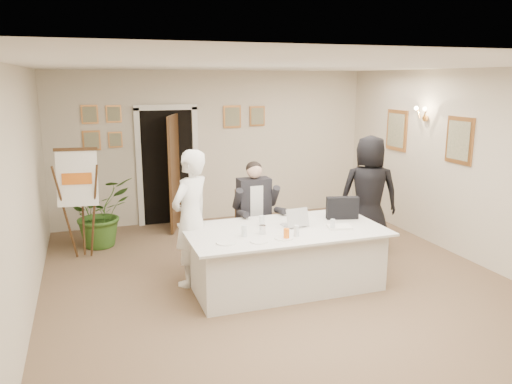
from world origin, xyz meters
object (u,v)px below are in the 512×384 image
object	(u,v)px
steel_jug	(262,230)
seated_man	(255,211)
conference_table	(284,257)
potted_palm	(99,212)
flip_chart	(81,209)
laptop_bag	(342,208)
standing_woman	(369,194)
standing_man	(191,218)
oj_glass	(286,234)
laptop	(294,215)
paper_stack	(340,227)

from	to	relation	value
steel_jug	seated_man	bearing A→B (deg)	75.69
conference_table	potted_palm	xyz separation A→B (m)	(-2.20, 2.45, 0.16)
flip_chart	potted_palm	xyz separation A→B (m)	(0.27, 0.52, -0.21)
laptop_bag	standing_woman	bearing A→B (deg)	53.27
flip_chart	steel_jug	world-z (taller)	flip_chart
conference_table	standing_man	size ratio (longest dim) A/B	1.41
standing_man	oj_glass	size ratio (longest dim) A/B	13.73
standing_woman	laptop	size ratio (longest dim) A/B	5.41
oj_glass	flip_chart	bearing A→B (deg)	134.84
flip_chart	laptop	world-z (taller)	flip_chart
standing_man	potted_palm	world-z (taller)	standing_man
standing_man	steel_jug	xyz separation A→B (m)	(0.77, -0.58, -0.06)
flip_chart	standing_man	distance (m)	2.01
laptop_bag	oj_glass	xyz separation A→B (m)	(-1.06, -0.58, -0.09)
flip_chart	laptop	distance (m)	3.23
standing_woman	paper_stack	size ratio (longest dim) A/B	6.11
laptop	oj_glass	world-z (taller)	laptop
standing_man	steel_jug	bearing A→B (deg)	102.65
laptop_bag	steel_jug	bearing A→B (deg)	-152.94
laptop	paper_stack	distance (m)	0.60
seated_man	oj_glass	distance (m)	1.42
paper_stack	potted_palm	bearing A→B (deg)	137.23
seated_man	paper_stack	distance (m)	1.42
conference_table	oj_glass	distance (m)	0.62
flip_chart	paper_stack	world-z (taller)	flip_chart
conference_table	paper_stack	size ratio (longest dim) A/B	8.48
potted_palm	flip_chart	bearing A→B (deg)	-117.51
seated_man	laptop_bag	distance (m)	1.29
laptop	oj_glass	bearing A→B (deg)	-127.82
conference_table	seated_man	bearing A→B (deg)	93.19
flip_chart	laptop	xyz separation A→B (m)	(2.64, -1.85, 0.15)
flip_chart	paper_stack	bearing A→B (deg)	-34.26
flip_chart	standing_woman	size ratio (longest dim) A/B	0.90
laptop	paper_stack	bearing A→B (deg)	-36.21
potted_palm	laptop_bag	size ratio (longest dim) A/B	2.56
standing_woman	paper_stack	distance (m)	1.52
standing_man	paper_stack	size ratio (longest dim) A/B	5.99
flip_chart	laptop_bag	bearing A→B (deg)	-27.44
standing_man	oj_glass	world-z (taller)	standing_man
potted_palm	laptop_bag	world-z (taller)	potted_palm
oj_glass	standing_woman	bearing A→B (deg)	33.69
conference_table	laptop_bag	distance (m)	1.08
seated_man	standing_woman	size ratio (longest dim) A/B	0.83
potted_palm	seated_man	bearing A→B (deg)	-34.09
oj_glass	seated_man	bearing A→B (deg)	86.50
flip_chart	laptop_bag	world-z (taller)	flip_chart
seated_man	flip_chart	bearing A→B (deg)	172.72
potted_palm	laptop	distance (m)	3.37
steel_jug	oj_glass	bearing A→B (deg)	-55.13
potted_palm	steel_jug	bearing A→B (deg)	-54.15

